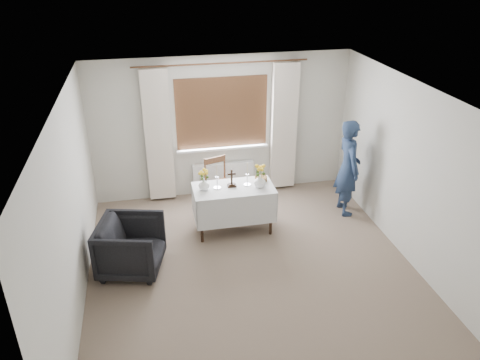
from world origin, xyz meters
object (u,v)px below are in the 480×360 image
wooden_chair (220,186)px  flower_vase_right (260,181)px  altar_table (234,209)px  armchair (131,246)px  person (348,168)px  wooden_cross (232,178)px  flower_vase_left (204,184)px

wooden_chair → flower_vase_right: bearing=-72.9°
altar_table → armchair: 1.73m
altar_table → armchair: (-1.58, -0.72, 0.00)m
altar_table → flower_vase_right: bearing=-8.1°
altar_table → armchair: bearing=-155.6°
person → wooden_cross: (-1.98, -0.16, 0.09)m
wooden_cross → flower_vase_left: size_ratio=1.60×
altar_table → wooden_cross: bearing=117.4°
person → wooden_cross: 1.99m
flower_vase_left → flower_vase_right: size_ratio=0.92×
wooden_cross → altar_table: bearing=-60.4°
flower_vase_right → altar_table: bearing=171.9°
wooden_cross → armchair: bearing=-151.9°
armchair → person: 3.68m
person → flower_vase_left: 2.42m
wooden_chair → armchair: bearing=-154.1°
wooden_chair → flower_vase_left: 0.83m
altar_table → wooden_cross: wooden_cross is taller
wooden_chair → wooden_cross: size_ratio=3.22×
wooden_cross → flower_vase_left: bearing=-175.6°
wooden_chair → wooden_cross: wooden_cross is taller
flower_vase_right → flower_vase_left: bearing=174.6°
altar_table → person: (1.96, 0.20, 0.44)m
altar_table → wooden_cross: size_ratio=4.31×
altar_table → armchair: size_ratio=1.47×
altar_table → flower_vase_right: size_ratio=6.35×
wooden_cross → flower_vase_left: (-0.43, -0.02, -0.05)m
flower_vase_right → wooden_cross: bearing=167.1°
person → flower_vase_right: person is taller
wooden_chair → wooden_cross: 0.77m
person → altar_table: bearing=98.1°
altar_table → wooden_cross: 0.53m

